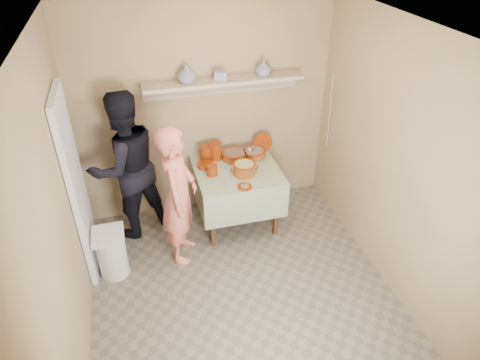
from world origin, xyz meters
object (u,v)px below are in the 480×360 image
object	(u,v)px
serving_table	(236,177)
cazuela_rice	(244,168)
trash_bin	(112,253)
person_cook	(179,196)
person_helper	(126,166)

from	to	relation	value
serving_table	cazuela_rice	size ratio (longest dim) A/B	2.95
cazuela_rice	trash_bin	distance (m)	1.70
person_cook	serving_table	bearing A→B (deg)	-42.84
cazuela_rice	trash_bin	bearing A→B (deg)	-165.81
serving_table	trash_bin	world-z (taller)	serving_table
serving_table	cazuela_rice	xyz separation A→B (m)	(0.05, -0.15, 0.20)
serving_table	trash_bin	size ratio (longest dim) A/B	1.74
person_helper	cazuela_rice	world-z (taller)	person_helper
serving_table	trash_bin	xyz separation A→B (m)	(-1.50, -0.55, -0.36)
serving_table	cazuela_rice	bearing A→B (deg)	-71.18
cazuela_rice	trash_bin	size ratio (longest dim) A/B	0.59
person_helper	cazuela_rice	distance (m)	1.33
person_helper	cazuela_rice	size ratio (longest dim) A/B	5.38
person_cook	serving_table	world-z (taller)	person_cook
person_helper	serving_table	size ratio (longest dim) A/B	1.83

